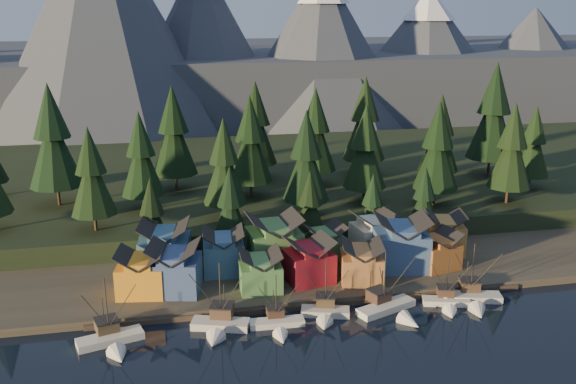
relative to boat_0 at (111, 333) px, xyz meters
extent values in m
plane|color=black|center=(35.02, -8.81, -2.32)|extent=(500.00, 500.00, 0.00)
cube|color=#342F26|center=(35.02, 31.19, -1.57)|extent=(400.00, 50.00, 1.50)
cube|color=black|center=(35.02, 81.19, 0.68)|extent=(420.00, 100.00, 6.00)
cube|color=#463932|center=(35.02, 7.69, -1.82)|extent=(80.00, 4.00, 1.00)
cube|color=#464B5B|center=(35.02, 231.19, 12.68)|extent=(560.00, 160.00, 30.00)
cone|color=#464B5B|center=(-9.98, 171.19, 42.68)|extent=(100.00, 100.00, 90.00)
cone|color=#464B5B|center=(30.02, 189.19, 33.68)|extent=(80.00, 80.00, 72.00)
cone|color=#464B5B|center=(80.02, 177.19, 31.68)|extent=(84.00, 84.00, 68.00)
cone|color=#464B5B|center=(135.02, 193.19, 26.68)|extent=(92.00, 92.00, 58.00)
cone|color=white|center=(135.02, 193.19, 48.72)|extent=(25.76, 25.76, 13.92)
cone|color=#464B5B|center=(195.02, 201.19, 22.68)|extent=(88.00, 88.00, 50.00)
cube|color=silver|center=(-0.33, 1.16, -1.93)|extent=(11.02, 6.07, 1.75)
cone|color=silver|center=(1.26, -4.39, -1.93)|extent=(4.15, 4.36, 3.28)
cube|color=black|center=(-0.33, 1.16, -2.59)|extent=(11.28, 6.19, 0.38)
cube|color=brown|center=(-0.87, 3.01, -0.24)|extent=(4.28, 4.13, 1.97)
cube|color=black|center=(-0.87, 3.01, 0.86)|extent=(4.55, 4.40, 0.22)
cylinder|color=black|center=(-0.51, 1.78, 3.82)|extent=(0.20, 0.20, 9.85)
cylinder|color=black|center=(-1.47, 5.11, 1.30)|extent=(0.15, 0.15, 4.82)
cube|color=beige|center=(17.65, 2.39, -1.92)|extent=(10.24, 6.11, 1.83)
cone|color=beige|center=(16.09, -2.68, -1.92)|extent=(4.24, 4.16, 3.43)
cube|color=black|center=(17.65, 2.39, -2.60)|extent=(10.48, 6.24, 0.40)
cube|color=brown|center=(18.17, 4.07, -0.15)|extent=(4.50, 4.35, 2.06)
cube|color=black|center=(18.17, 4.07, 0.99)|extent=(4.79, 4.63, 0.23)
cylinder|color=black|center=(17.82, 2.95, 4.08)|extent=(0.21, 0.21, 10.28)
cylinder|color=black|center=(18.75, 5.99, 1.45)|extent=(0.16, 0.16, 5.02)
cube|color=silver|center=(27.14, 1.26, -2.00)|extent=(9.43, 2.93, 1.44)
cone|color=silver|center=(27.01, -3.88, -2.00)|extent=(2.77, 3.27, 2.69)
cube|color=black|center=(27.14, 1.26, -2.54)|extent=(9.66, 2.98, 0.31)
cube|color=#462F25|center=(27.18, 2.98, -0.61)|extent=(2.94, 2.77, 1.62)
cube|color=black|center=(27.18, 2.98, 0.29)|extent=(3.13, 2.95, 0.18)
cylinder|color=black|center=(27.15, 1.83, 2.71)|extent=(0.16, 0.16, 8.08)
cylinder|color=black|center=(27.23, 4.92, 0.65)|extent=(0.13, 0.13, 3.95)
cube|color=beige|center=(36.22, 3.34, -1.96)|extent=(9.00, 5.32, 1.64)
cone|color=beige|center=(34.92, -1.13, -1.96)|extent=(3.76, 3.64, 3.07)
cube|color=black|center=(36.22, 3.34, -2.57)|extent=(9.21, 5.43, 0.36)
cube|color=#4D3B29|center=(36.65, 4.83, -0.37)|extent=(4.01, 3.87, 1.84)
cube|color=black|center=(36.65, 4.83, 0.65)|extent=(4.26, 4.12, 0.20)
cylinder|color=black|center=(36.36, 3.83, 3.42)|extent=(0.18, 0.18, 9.22)
cylinder|color=black|center=(37.14, 6.51, 1.06)|extent=(0.14, 0.14, 4.51)
cube|color=silver|center=(47.26, 2.68, -1.94)|extent=(11.79, 7.25, 1.73)
cone|color=silver|center=(49.58, -3.12, -1.94)|extent=(4.46, 4.82, 3.25)
cube|color=black|center=(47.26, 2.68, -2.59)|extent=(12.06, 7.41, 0.38)
cube|color=#442D24|center=(46.48, 4.62, -0.26)|extent=(4.43, 4.31, 1.95)
cube|color=black|center=(46.48, 4.62, 0.83)|extent=(4.71, 4.59, 0.22)
cylinder|color=black|center=(47.00, 3.33, 3.75)|extent=(0.20, 0.20, 9.75)
cylinder|color=black|center=(45.60, 6.81, 1.26)|extent=(0.15, 0.15, 4.77)
cube|color=silver|center=(58.91, 2.89, -2.00)|extent=(8.88, 4.84, 1.47)
cone|color=silver|center=(57.71, -1.60, -2.00)|extent=(3.40, 3.50, 2.75)
cube|color=black|center=(58.91, 2.89, -2.55)|extent=(9.09, 4.94, 0.32)
cube|color=#483126|center=(59.31, 4.38, -0.57)|extent=(3.55, 3.42, 1.65)
cube|color=black|center=(59.31, 4.38, 0.34)|extent=(3.77, 3.64, 0.18)
cylinder|color=black|center=(59.04, 3.38, 2.82)|extent=(0.17, 0.17, 8.26)
cylinder|color=black|center=(59.76, 6.07, 0.71)|extent=(0.13, 0.13, 4.04)
cube|color=beige|center=(64.12, 3.45, -1.94)|extent=(11.25, 5.73, 1.73)
cone|color=beige|center=(62.71, -2.30, -1.94)|extent=(4.04, 4.35, 3.25)
cube|color=black|center=(64.12, 3.45, -2.59)|extent=(11.52, 5.85, 0.38)
cube|color=#4A3527|center=(64.59, 5.37, -0.26)|extent=(4.14, 3.99, 1.95)
cube|color=black|center=(64.59, 5.37, 0.83)|extent=(4.41, 4.25, 0.22)
cylinder|color=black|center=(64.28, 4.09, 3.75)|extent=(0.20, 0.20, 9.76)
cylinder|color=black|center=(65.12, 7.54, 1.26)|extent=(0.15, 0.15, 4.77)
cube|color=orange|center=(4.73, 15.48, 2.09)|extent=(9.50, 8.62, 5.81)
cube|color=orange|center=(4.73, 15.48, 5.58)|extent=(5.72, 7.88, 1.19)
cube|color=#344A7C|center=(10.68, 14.99, 2.46)|extent=(10.60, 9.84, 6.55)
cube|color=#344A7C|center=(10.68, 14.99, 6.36)|extent=(6.58, 8.80, 1.28)
cube|color=#487E44|center=(26.22, 12.97, 1.72)|extent=(7.75, 7.26, 5.06)
cube|color=#487E44|center=(26.22, 12.97, 4.77)|extent=(4.33, 7.04, 1.07)
cube|color=maroon|center=(35.90, 14.69, 2.15)|extent=(9.59, 8.79, 5.94)
cube|color=maroon|center=(35.90, 14.69, 5.70)|extent=(5.83, 7.98, 1.18)
cube|color=#A16A39|center=(45.65, 12.44, 1.93)|extent=(9.01, 9.01, 5.50)
cube|color=#A16A39|center=(45.65, 12.44, 5.21)|extent=(5.58, 8.21, 1.08)
cube|color=#375483|center=(55.35, 17.09, 2.98)|extent=(11.47, 10.10, 7.59)
cube|color=#375483|center=(55.35, 17.09, 7.48)|extent=(6.86, 9.24, 1.45)
cube|color=#A55F2A|center=(62.60, 15.67, 1.79)|extent=(9.01, 8.33, 5.22)
cube|color=#A55F2A|center=(62.60, 15.67, 4.93)|extent=(5.67, 7.35, 1.07)
cube|color=#366081|center=(9.20, 24.35, 2.86)|extent=(10.64, 9.77, 7.35)
cube|color=#366081|center=(9.20, 24.35, 7.18)|extent=(6.42, 8.94, 1.33)
cube|color=#3B608D|center=(20.42, 21.94, 2.39)|extent=(8.36, 7.90, 6.41)
cube|color=#3B608D|center=(20.42, 21.94, 6.14)|extent=(4.81, 7.52, 1.11)
cube|color=#487841|center=(30.71, 22.93, 3.00)|extent=(10.86, 9.47, 7.64)
cube|color=#487841|center=(30.71, 22.93, 7.52)|extent=(6.28, 8.92, 1.43)
cube|color=#407743|center=(40.95, 22.84, 2.01)|extent=(8.95, 7.77, 5.66)
cube|color=#407743|center=(40.95, 22.84, 5.39)|extent=(5.37, 7.08, 1.13)
cube|color=silver|center=(52.48, 25.57, 2.36)|extent=(9.29, 8.55, 6.35)
cube|color=silver|center=(52.48, 25.57, 6.10)|extent=(5.64, 7.78, 1.15)
cube|color=#AD7B3D|center=(67.46, 23.04, 2.35)|extent=(9.20, 8.83, 6.34)
cube|color=#AD7B3D|center=(67.46, 23.04, 6.06)|extent=(5.74, 7.92, 1.10)
cylinder|color=#332319|center=(-14.98, 59.19, 6.26)|extent=(0.70, 0.70, 5.15)
cone|color=black|center=(-14.98, 59.19, 17.42)|extent=(12.59, 12.59, 17.74)
cone|color=black|center=(-14.98, 59.19, 26.57)|extent=(8.58, 8.58, 12.88)
cylinder|color=#332319|center=(-4.98, 39.19, 5.67)|extent=(0.70, 0.70, 3.97)
cone|color=black|center=(-4.98, 39.19, 14.27)|extent=(9.71, 9.71, 13.68)
cone|color=black|center=(-4.98, 39.19, 21.34)|extent=(6.62, 6.62, 9.93)
cylinder|color=#332319|center=(5.02, 51.19, 5.74)|extent=(0.70, 0.70, 4.12)
cone|color=black|center=(5.02, 51.19, 14.67)|extent=(10.07, 10.07, 14.19)
cone|color=black|center=(5.02, 51.19, 21.99)|extent=(6.87, 6.87, 10.30)
cylinder|color=#332319|center=(13.02, 66.19, 6.07)|extent=(0.70, 0.70, 4.78)
cone|color=black|center=(13.02, 66.19, 16.42)|extent=(11.68, 11.68, 16.46)
cone|color=black|center=(13.02, 66.19, 24.92)|extent=(7.96, 7.96, 11.94)
cylinder|color=#332319|center=(23.02, 41.19, 5.71)|extent=(0.70, 0.70, 4.05)
cone|color=black|center=(23.02, 41.19, 14.47)|extent=(9.89, 9.89, 13.94)
cone|color=black|center=(23.02, 41.19, 21.66)|extent=(6.74, 6.74, 10.11)
cylinder|color=#332319|center=(31.02, 56.19, 5.93)|extent=(0.70, 0.70, 4.49)
cone|color=black|center=(31.02, 56.19, 15.65)|extent=(10.97, 10.97, 15.45)
cone|color=black|center=(31.02, 56.19, 23.62)|extent=(7.48, 7.48, 11.21)
cylinder|color=#332319|center=(41.02, 39.19, 5.83)|extent=(0.70, 0.70, 4.29)
cone|color=black|center=(41.02, 39.19, 15.14)|extent=(10.50, 10.50, 14.79)
cone|color=black|center=(41.02, 39.19, 22.77)|extent=(7.16, 7.16, 10.74)
cylinder|color=#332319|center=(49.02, 63.19, 5.97)|extent=(0.70, 0.70, 4.57)
cone|color=black|center=(49.02, 63.19, 15.86)|extent=(11.16, 11.16, 15.73)
cone|color=black|center=(49.02, 63.19, 23.98)|extent=(7.61, 7.61, 11.42)
cylinder|color=#332319|center=(57.02, 46.19, 5.81)|extent=(0.70, 0.70, 4.26)
cone|color=black|center=(57.02, 46.19, 15.04)|extent=(10.41, 10.41, 14.66)
cone|color=black|center=(57.02, 46.19, 22.61)|extent=(7.10, 7.10, 10.64)
cylinder|color=#332319|center=(65.02, 71.19, 6.10)|extent=(0.70, 0.70, 4.84)
cone|color=black|center=(65.02, 71.19, 16.58)|extent=(11.83, 11.83, 16.66)
cone|color=black|center=(65.02, 71.19, 25.18)|extent=(8.06, 8.06, 12.09)
cylinder|color=#332319|center=(73.02, 41.19, 5.89)|extent=(0.70, 0.70, 4.41)
cone|color=black|center=(73.02, 41.19, 15.46)|extent=(10.79, 10.79, 15.21)
cone|color=black|center=(73.02, 41.19, 23.30)|extent=(7.36, 7.36, 11.04)
cylinder|color=#332319|center=(81.02, 57.19, 5.81)|extent=(0.70, 0.70, 4.26)
cone|color=black|center=(81.02, 57.19, 15.03)|extent=(10.40, 10.40, 14.66)
cone|color=black|center=(81.02, 57.19, 22.60)|extent=(7.09, 7.09, 10.64)
cylinder|color=#332319|center=(91.02, 39.19, 5.84)|extent=(0.70, 0.70, 4.31)
cone|color=black|center=(91.02, 39.19, 15.17)|extent=(10.53, 10.53, 14.83)
cone|color=black|center=(91.02, 39.19, 22.82)|extent=(7.18, 7.18, 10.77)
cylinder|color=#332319|center=(99.02, 63.19, 6.44)|extent=(0.70, 0.70, 5.52)
cone|color=black|center=(99.02, 63.19, 18.40)|extent=(13.49, 13.49, 19.01)
cone|color=black|center=(99.02, 63.19, 28.22)|extent=(9.20, 9.20, 13.80)
cylinder|color=#332319|center=(35.02, 73.19, 6.04)|extent=(0.70, 0.70, 4.72)
cone|color=black|center=(35.02, 73.19, 16.26)|extent=(11.53, 11.53, 16.25)
cone|color=black|center=(35.02, 73.19, 24.65)|extent=(7.86, 7.86, 11.79)
cylinder|color=#332319|center=(103.02, 49.19, 5.60)|extent=(0.70, 0.70, 3.83)
cone|color=black|center=(103.02, 49.19, 13.90)|extent=(9.36, 9.36, 13.19)
cone|color=black|center=(103.02, 49.19, 20.71)|extent=(6.38, 6.38, 9.58)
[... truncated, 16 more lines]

